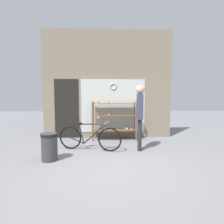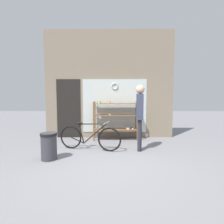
{
  "view_description": "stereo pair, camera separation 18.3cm",
  "coord_description": "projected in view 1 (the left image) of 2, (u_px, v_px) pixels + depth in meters",
  "views": [
    {
      "loc": [
        -0.04,
        -3.74,
        1.45
      ],
      "look_at": [
        0.11,
        1.06,
        1.05
      ],
      "focal_mm": 28.0,
      "sensor_mm": 36.0,
      "label": 1
    },
    {
      "loc": [
        0.14,
        -3.75,
        1.45
      ],
      "look_at": [
        0.11,
        1.06,
        1.05
      ],
      "focal_mm": 28.0,
      "sensor_mm": 36.0,
      "label": 2
    }
  ],
  "objects": [
    {
      "name": "ground_plane",
      "position": [
        108.0,
        163.0,
        3.85
      ],
      "size": [
        30.0,
        30.0,
        0.0
      ],
      "primitive_type": "plane",
      "color": "gray"
    },
    {
      "name": "storefront_facade",
      "position": [
        106.0,
        86.0,
        6.26
      ],
      "size": [
        4.61,
        0.13,
        3.83
      ],
      "color": "gray",
      "rests_on": "ground_plane"
    },
    {
      "name": "display_case",
      "position": [
        114.0,
        117.0,
        5.99
      ],
      "size": [
        1.51,
        0.47,
        1.32
      ],
      "color": "brown",
      "rests_on": "ground_plane"
    },
    {
      "name": "bicycle",
      "position": [
        89.0,
        138.0,
        4.8
      ],
      "size": [
        1.74,
        0.57,
        0.78
      ],
      "rotation": [
        0.0,
        0.0,
        -0.24
      ],
      "color": "black",
      "rests_on": "ground_plane"
    },
    {
      "name": "pedestrian",
      "position": [
        140.0,
        112.0,
        4.72
      ],
      "size": [
        0.24,
        0.35,
        1.78
      ],
      "rotation": [
        0.0,
        0.0,
        -1.76
      ],
      "color": "#282833",
      "rests_on": "ground_plane"
    },
    {
      "name": "trash_bin",
      "position": [
        49.0,
        146.0,
        4.01
      ],
      "size": [
        0.38,
        0.38,
        0.63
      ],
      "color": "#38383D",
      "rests_on": "ground_plane"
    }
  ]
}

